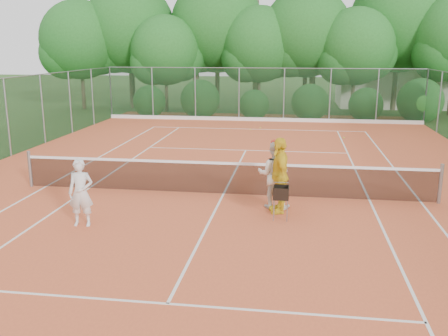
{
  "coord_description": "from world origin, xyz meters",
  "views": [
    {
      "loc": [
        2.01,
        -13.69,
        4.16
      ],
      "look_at": [
        0.19,
        -1.2,
        1.1
      ],
      "focal_mm": 40.0,
      "sensor_mm": 36.0,
      "label": 1
    }
  ],
  "objects_px": {
    "player_yellow": "(279,175)",
    "player_center_grp": "(274,174)",
    "player_white": "(81,193)",
    "ball_hopper": "(281,193)"
  },
  "relations": [
    {
      "from": "player_white",
      "to": "player_yellow",
      "type": "relative_size",
      "value": 0.83
    },
    {
      "from": "player_center_grp",
      "to": "ball_hopper",
      "type": "distance_m",
      "value": 0.98
    },
    {
      "from": "player_white",
      "to": "player_center_grp",
      "type": "height_order",
      "value": "player_center_grp"
    },
    {
      "from": "player_yellow",
      "to": "player_center_grp",
      "type": "bearing_deg",
      "value": -169.23
    },
    {
      "from": "player_center_grp",
      "to": "ball_hopper",
      "type": "height_order",
      "value": "player_center_grp"
    },
    {
      "from": "player_white",
      "to": "ball_hopper",
      "type": "height_order",
      "value": "player_white"
    },
    {
      "from": "player_white",
      "to": "player_yellow",
      "type": "distance_m",
      "value": 4.89
    },
    {
      "from": "player_yellow",
      "to": "player_white",
      "type": "bearing_deg",
      "value": -82.27
    },
    {
      "from": "player_center_grp",
      "to": "player_yellow",
      "type": "relative_size",
      "value": 0.94
    },
    {
      "from": "player_center_grp",
      "to": "ball_hopper",
      "type": "relative_size",
      "value": 2.18
    }
  ]
}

